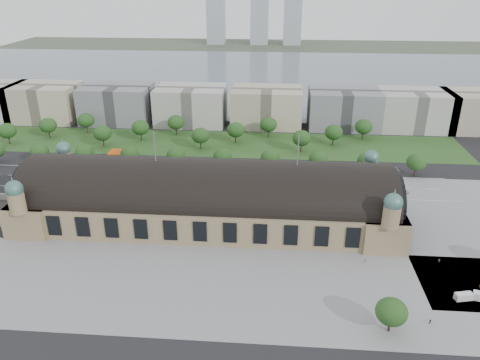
# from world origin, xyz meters

# --- Properties ---
(ground) EXTENTS (900.00, 900.00, 0.00)m
(ground) POSITION_xyz_m (0.00, 0.00, 0.00)
(ground) COLOR black
(ground) RESTS_ON ground
(station) EXTENTS (150.00, 48.40, 44.30)m
(station) POSITION_xyz_m (0.00, 0.00, 10.28)
(station) COLOR #8C7556
(station) RESTS_ON ground
(plaza_south) EXTENTS (190.00, 48.00, 0.12)m
(plaza_south) POSITION_xyz_m (10.00, -44.00, 0.00)
(plaza_south) COLOR gray
(plaza_south) RESTS_ON ground
(plaza_east) EXTENTS (56.00, 100.00, 0.12)m
(plaza_east) POSITION_xyz_m (103.00, 0.00, 0.00)
(plaza_east) COLOR gray
(plaza_east) RESTS_ON ground
(road_slab) EXTENTS (260.00, 26.00, 0.10)m
(road_slab) POSITION_xyz_m (-20.00, 38.00, 0.00)
(road_slab) COLOR black
(road_slab) RESTS_ON ground
(grass_belt) EXTENTS (300.00, 45.00, 0.10)m
(grass_belt) POSITION_xyz_m (-15.00, 93.00, 0.00)
(grass_belt) COLOR #2A491D
(grass_belt) RESTS_ON ground
(petrol_station) EXTENTS (14.00, 13.00, 5.05)m
(petrol_station) POSITION_xyz_m (-53.91, 65.28, 2.95)
(petrol_station) COLOR #CD4C0C
(petrol_station) RESTS_ON ground
(lake) EXTENTS (700.00, 320.00, 0.08)m
(lake) POSITION_xyz_m (0.00, 298.00, 0.00)
(lake) COLOR slate
(lake) RESTS_ON ground
(far_shore) EXTENTS (700.00, 120.00, 0.14)m
(far_shore) POSITION_xyz_m (0.00, 498.00, 0.00)
(far_shore) COLOR #44513D
(far_shore) RESTS_ON ground
(far_tower_left) EXTENTS (24.00, 24.00, 80.00)m
(far_tower_left) POSITION_xyz_m (-60.00, 508.00, 40.00)
(far_tower_left) COLOR #9EA8B2
(far_tower_left) RESTS_ON ground
(far_tower_mid) EXTENTS (24.00, 24.00, 85.00)m
(far_tower_mid) POSITION_xyz_m (0.00, 508.00, 42.50)
(far_tower_mid) COLOR #9EA8B2
(far_tower_mid) RESTS_ON ground
(far_tower_right) EXTENTS (24.00, 24.00, 75.00)m
(far_tower_right) POSITION_xyz_m (45.00, 508.00, 37.50)
(far_tower_right) COLOR #9EA8B2
(far_tower_right) RESTS_ON ground
(office_1) EXTENTS (45.00, 32.00, 24.00)m
(office_1) POSITION_xyz_m (-130.00, 133.00, 12.00)
(office_1) COLOR #C2B498
(office_1) RESTS_ON ground
(office_2) EXTENTS (45.00, 32.00, 24.00)m
(office_2) POSITION_xyz_m (-80.00, 133.00, 12.00)
(office_2) COLOR gray
(office_2) RESTS_ON ground
(office_3) EXTENTS (45.00, 32.00, 24.00)m
(office_3) POSITION_xyz_m (-30.00, 133.00, 12.00)
(office_3) COLOR #B8B5AF
(office_3) RESTS_ON ground
(office_4) EXTENTS (45.00, 32.00, 24.00)m
(office_4) POSITION_xyz_m (20.00, 133.00, 12.00)
(office_4) COLOR #C2B498
(office_4) RESTS_ON ground
(office_5) EXTENTS (45.00, 32.00, 24.00)m
(office_5) POSITION_xyz_m (70.00, 133.00, 12.00)
(office_5) COLOR gray
(office_5) RESTS_ON ground
(office_6) EXTENTS (45.00, 32.00, 24.00)m
(office_6) POSITION_xyz_m (115.00, 133.00, 12.00)
(office_6) COLOR #B8B5AF
(office_6) RESTS_ON ground
(office_7) EXTENTS (45.00, 32.00, 24.00)m
(office_7) POSITION_xyz_m (155.00, 133.00, 12.00)
(office_7) COLOR #C2B498
(office_7) RESTS_ON ground
(tree_row_1) EXTENTS (9.60, 9.60, 11.52)m
(tree_row_1) POSITION_xyz_m (-96.00, 53.00, 7.43)
(tree_row_1) COLOR #2D2116
(tree_row_1) RESTS_ON ground
(tree_row_2) EXTENTS (9.60, 9.60, 11.52)m
(tree_row_2) POSITION_xyz_m (-72.00, 53.00, 7.43)
(tree_row_2) COLOR #2D2116
(tree_row_2) RESTS_ON ground
(tree_row_3) EXTENTS (9.60, 9.60, 11.52)m
(tree_row_3) POSITION_xyz_m (-48.00, 53.00, 7.43)
(tree_row_3) COLOR #2D2116
(tree_row_3) RESTS_ON ground
(tree_row_4) EXTENTS (9.60, 9.60, 11.52)m
(tree_row_4) POSITION_xyz_m (-24.00, 53.00, 7.43)
(tree_row_4) COLOR #2D2116
(tree_row_4) RESTS_ON ground
(tree_row_5) EXTENTS (9.60, 9.60, 11.52)m
(tree_row_5) POSITION_xyz_m (0.00, 53.00, 7.43)
(tree_row_5) COLOR #2D2116
(tree_row_5) RESTS_ON ground
(tree_row_6) EXTENTS (9.60, 9.60, 11.52)m
(tree_row_6) POSITION_xyz_m (24.00, 53.00, 7.43)
(tree_row_6) COLOR #2D2116
(tree_row_6) RESTS_ON ground
(tree_row_7) EXTENTS (9.60, 9.60, 11.52)m
(tree_row_7) POSITION_xyz_m (48.00, 53.00, 7.43)
(tree_row_7) COLOR #2D2116
(tree_row_7) RESTS_ON ground
(tree_row_8) EXTENTS (9.60, 9.60, 11.52)m
(tree_row_8) POSITION_xyz_m (72.00, 53.00, 7.43)
(tree_row_8) COLOR #2D2116
(tree_row_8) RESTS_ON ground
(tree_row_9) EXTENTS (9.60, 9.60, 11.52)m
(tree_row_9) POSITION_xyz_m (96.00, 53.00, 7.43)
(tree_row_9) COLOR #2D2116
(tree_row_9) RESTS_ON ground
(tree_belt_0) EXTENTS (10.40, 10.40, 12.48)m
(tree_belt_0) POSITION_xyz_m (-130.00, 83.00, 8.05)
(tree_belt_0) COLOR #2D2116
(tree_belt_0) RESTS_ON ground
(tree_belt_1) EXTENTS (10.40, 10.40, 12.48)m
(tree_belt_1) POSITION_xyz_m (-111.00, 95.00, 8.05)
(tree_belt_1) COLOR #2D2116
(tree_belt_1) RESTS_ON ground
(tree_belt_2) EXTENTS (10.40, 10.40, 12.48)m
(tree_belt_2) POSITION_xyz_m (-92.00, 107.00, 8.05)
(tree_belt_2) COLOR #2D2116
(tree_belt_2) RESTS_ON ground
(tree_belt_3) EXTENTS (10.40, 10.40, 12.48)m
(tree_belt_3) POSITION_xyz_m (-73.00, 83.00, 8.05)
(tree_belt_3) COLOR #2D2116
(tree_belt_3) RESTS_ON ground
(tree_belt_4) EXTENTS (10.40, 10.40, 12.48)m
(tree_belt_4) POSITION_xyz_m (-54.00, 95.00, 8.05)
(tree_belt_4) COLOR #2D2116
(tree_belt_4) RESTS_ON ground
(tree_belt_5) EXTENTS (10.40, 10.40, 12.48)m
(tree_belt_5) POSITION_xyz_m (-35.00, 107.00, 8.05)
(tree_belt_5) COLOR #2D2116
(tree_belt_5) RESTS_ON ground
(tree_belt_6) EXTENTS (10.40, 10.40, 12.48)m
(tree_belt_6) POSITION_xyz_m (-16.00, 83.00, 8.05)
(tree_belt_6) COLOR #2D2116
(tree_belt_6) RESTS_ON ground
(tree_belt_7) EXTENTS (10.40, 10.40, 12.48)m
(tree_belt_7) POSITION_xyz_m (3.00, 95.00, 8.05)
(tree_belt_7) COLOR #2D2116
(tree_belt_7) RESTS_ON ground
(tree_belt_8) EXTENTS (10.40, 10.40, 12.48)m
(tree_belt_8) POSITION_xyz_m (22.00, 107.00, 8.05)
(tree_belt_8) COLOR #2D2116
(tree_belt_8) RESTS_ON ground
(tree_belt_9) EXTENTS (10.40, 10.40, 12.48)m
(tree_belt_9) POSITION_xyz_m (41.00, 83.00, 8.05)
(tree_belt_9) COLOR #2D2116
(tree_belt_9) RESTS_ON ground
(tree_belt_10) EXTENTS (10.40, 10.40, 12.48)m
(tree_belt_10) POSITION_xyz_m (60.00, 95.00, 8.05)
(tree_belt_10) COLOR #2D2116
(tree_belt_10) RESTS_ON ground
(tree_belt_11) EXTENTS (10.40, 10.40, 12.48)m
(tree_belt_11) POSITION_xyz_m (79.00, 107.00, 8.05)
(tree_belt_11) COLOR #2D2116
(tree_belt_11) RESTS_ON ground
(tree_plaza_s) EXTENTS (9.00, 9.00, 10.64)m
(tree_plaza_s) POSITION_xyz_m (60.00, -60.00, 6.80)
(tree_plaza_s) COLOR #2D2116
(tree_plaza_s) RESTS_ON ground
(traffic_car_2) EXTENTS (5.71, 3.10, 1.52)m
(traffic_car_2) POSITION_xyz_m (-48.57, 34.11, 0.76)
(traffic_car_2) COLOR black
(traffic_car_2) RESTS_ON ground
(traffic_car_3) EXTENTS (4.61, 2.28, 1.29)m
(traffic_car_3) POSITION_xyz_m (-14.63, 43.32, 0.64)
(traffic_car_3) COLOR maroon
(traffic_car_3) RESTS_ON ground
(traffic_car_5) EXTENTS (4.04, 1.81, 1.29)m
(traffic_car_5) POSITION_xyz_m (52.41, 37.06, 0.64)
(traffic_car_5) COLOR slate
(traffic_car_5) RESTS_ON ground
(traffic_car_6) EXTENTS (5.61, 3.12, 1.48)m
(traffic_car_6) POSITION_xyz_m (85.65, 32.78, 0.74)
(traffic_car_6) COLOR silver
(traffic_car_6) RESTS_ON ground
(parked_car_0) EXTENTS (4.52, 3.07, 1.41)m
(parked_car_0) POSITION_xyz_m (-62.91, 21.00, 0.70)
(parked_car_0) COLOR black
(parked_car_0) RESTS_ON ground
(parked_car_1) EXTENTS (6.04, 4.83, 1.53)m
(parked_car_1) POSITION_xyz_m (-70.56, 25.00, 0.76)
(parked_car_1) COLOR maroon
(parked_car_1) RESTS_ON ground
(parked_car_2) EXTENTS (5.91, 5.14, 1.63)m
(parked_car_2) POSITION_xyz_m (-72.52, 22.65, 0.82)
(parked_car_2) COLOR #191741
(parked_car_2) RESTS_ON ground
(parked_car_3) EXTENTS (5.03, 3.97, 1.60)m
(parked_car_3) POSITION_xyz_m (-48.31, 21.00, 0.80)
(parked_car_3) COLOR slate
(parked_car_3) RESTS_ON ground
(parked_car_4) EXTENTS (5.09, 4.22, 1.64)m
(parked_car_4) POSITION_xyz_m (-37.50, 25.00, 0.82)
(parked_car_4) COLOR #BCBCBE
(parked_car_4) RESTS_ON ground
(parked_car_5) EXTENTS (5.41, 4.55, 1.38)m
(parked_car_5) POSITION_xyz_m (-51.07, 25.00, 0.69)
(parked_car_5) COLOR #9C9FA4
(parked_car_5) RESTS_ON ground
(parked_car_6) EXTENTS (5.61, 4.29, 1.52)m
(parked_car_6) POSITION_xyz_m (-44.00, 21.00, 0.76)
(parked_car_6) COLOR black
(parked_car_6) RESTS_ON ground
(bus_west) EXTENTS (10.80, 2.62, 3.00)m
(bus_west) POSITION_xyz_m (-6.76, 31.98, 1.50)
(bus_west) COLOR red
(bus_west) RESTS_ON ground
(bus_mid) EXTENTS (10.76, 3.07, 2.96)m
(bus_mid) POSITION_xyz_m (24.08, 32.00, 1.48)
(bus_mid) COLOR beige
(bus_mid) RESTS_ON ground
(bus_east) EXTENTS (10.63, 2.50, 2.96)m
(bus_east) POSITION_xyz_m (14.15, 29.19, 1.48)
(bus_east) COLOR silver
(bus_east) RESTS_ON ground
(van_south) EXTENTS (5.77, 3.31, 2.35)m
(van_south) POSITION_xyz_m (85.76, -44.09, 1.12)
(van_south) COLOR silver
(van_south) RESTS_ON ground
(pedestrian_0) EXTENTS (0.92, 0.70, 1.66)m
(pedestrian_0) POSITION_xyz_m (58.88, -26.36, 0.83)
(pedestrian_0) COLOR gray
(pedestrian_0) RESTS_ON ground
(pedestrian_2) EXTENTS (0.94, 1.08, 1.93)m
(pedestrian_2) POSITION_xyz_m (84.73, -24.00, 0.96)
(pedestrian_2) COLOR gray
(pedestrian_2) RESTS_ON ground
(pedestrian_4) EXTENTS (1.04, 0.99, 1.56)m
(pedestrian_4) POSITION_xyz_m (72.44, -56.15, 0.78)
(pedestrian_4) COLOR gray
(pedestrian_4) RESTS_ON ground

